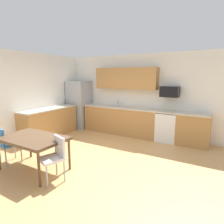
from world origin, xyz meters
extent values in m
plane|color=tan|center=(0.00, 0.00, 0.00)|extent=(12.00, 12.00, 0.00)
cube|color=white|center=(0.00, 2.65, 1.35)|extent=(5.80, 0.10, 2.70)
cube|color=white|center=(-2.65, 0.00, 1.35)|extent=(0.10, 5.80, 2.70)
cube|color=#AD7A42|center=(-0.42, 2.30, 0.45)|extent=(2.65, 0.60, 0.90)
cube|color=#AD7A42|center=(1.95, 2.30, 0.45)|extent=(0.90, 0.60, 0.90)
cube|color=#AD7A42|center=(-2.30, 0.80, 0.45)|extent=(0.60, 2.00, 0.90)
cube|color=beige|center=(0.00, 2.30, 0.92)|extent=(4.80, 0.64, 0.04)
cube|color=beige|center=(-2.30, 0.80, 0.92)|extent=(0.64, 2.00, 0.04)
cube|color=#AD7A42|center=(-0.30, 2.43, 1.90)|extent=(2.20, 0.34, 0.70)
cube|color=#9EA0A5|center=(-2.18, 2.22, 0.89)|extent=(0.76, 0.70, 1.78)
cube|color=white|center=(1.20, 2.30, 0.44)|extent=(0.60, 0.60, 0.88)
cube|color=black|center=(1.20, 2.30, 0.90)|extent=(0.60, 0.60, 0.03)
cube|color=black|center=(1.20, 2.40, 1.51)|extent=(0.54, 0.36, 0.32)
cube|color=#A5A8AD|center=(-0.63, 2.30, 0.88)|extent=(0.48, 0.40, 0.14)
cylinder|color=#B2B5BA|center=(-0.63, 2.48, 1.04)|extent=(0.02, 0.02, 0.24)
cube|color=brown|center=(-0.73, -1.04, 0.70)|extent=(1.40, 0.90, 0.06)
cylinder|color=brown|center=(-0.09, -1.43, 0.33)|extent=(0.05, 0.05, 0.67)
cylinder|color=brown|center=(-1.37, -0.65, 0.33)|extent=(0.05, 0.05, 0.67)
cylinder|color=brown|center=(-0.09, -0.65, 0.33)|extent=(0.05, 0.05, 0.67)
cube|color=white|center=(-0.05, -1.18, 0.45)|extent=(0.51, 0.51, 0.05)
cube|color=white|center=(0.01, -1.01, 0.65)|extent=(0.37, 0.16, 0.40)
cylinder|color=#B2B2B7|center=(-0.26, -1.28, 0.21)|extent=(0.03, 0.03, 0.42)
cylinder|color=#B2B2B7|center=(0.06, -1.39, 0.21)|extent=(0.03, 0.03, 0.42)
cylinder|color=#B2B2B7|center=(-0.15, -0.96, 0.21)|extent=(0.03, 0.03, 0.42)
cylinder|color=#B2B2B7|center=(0.17, -1.07, 0.21)|extent=(0.03, 0.03, 0.42)
cube|color=#2D72B7|center=(-1.49, -1.08, 0.45)|extent=(0.47, 0.47, 0.05)
cube|color=#2D72B7|center=(-1.53, -1.26, 0.65)|extent=(0.38, 0.11, 0.40)
cylinder|color=#B2B2B7|center=(-1.30, -0.95, 0.21)|extent=(0.03, 0.03, 0.42)
cylinder|color=#B2B2B7|center=(-1.63, -0.89, 0.21)|extent=(0.03, 0.03, 0.42)
cylinder|color=#B2B2B7|center=(-1.36, -1.28, 0.21)|extent=(0.03, 0.03, 0.42)
cylinder|color=#B2B2B7|center=(-1.69, -1.22, 0.21)|extent=(0.03, 0.03, 0.42)
camera|label=1|loc=(2.68, -3.56, 1.98)|focal=31.24mm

